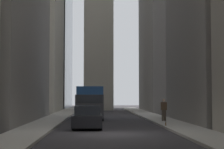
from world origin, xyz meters
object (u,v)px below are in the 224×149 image
object	(u,v)px
sedan_black	(88,118)
discarded_bottle	(166,124)
delivery_truck	(90,103)
pedestrian	(164,109)

from	to	relation	value
sedan_black	discarded_bottle	size ratio (longest dim) A/B	15.93
delivery_truck	discarded_bottle	xyz separation A→B (m)	(-9.16, -4.97, -1.21)
delivery_truck	sedan_black	distance (m)	9.41
delivery_truck	pedestrian	size ratio (longest dim) A/B	3.84
sedan_black	discarded_bottle	distance (m)	4.99
delivery_truck	sedan_black	world-z (taller)	delivery_truck
delivery_truck	pedestrian	distance (m)	7.15
pedestrian	discarded_bottle	world-z (taller)	pedestrian
sedan_black	pedestrian	xyz separation A→B (m)	(5.06, -5.68, 0.39)
delivery_truck	discarded_bottle	bearing A→B (deg)	-151.52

